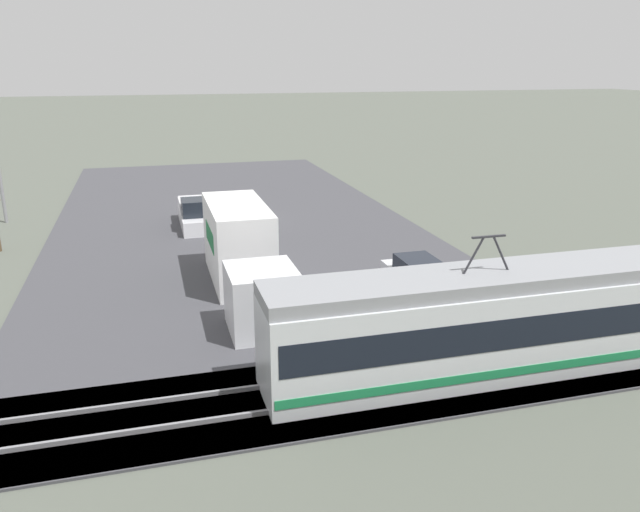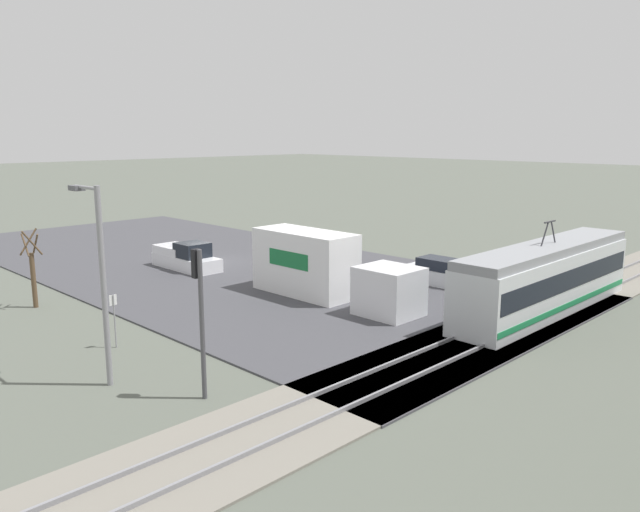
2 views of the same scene
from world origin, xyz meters
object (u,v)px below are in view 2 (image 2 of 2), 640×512
(pickup_truck, at_px, (187,258))
(street_lamp_near_crossing, at_px, (99,270))
(no_parking_sign, at_px, (114,316))
(box_truck, at_px, (324,269))
(traffic_light_pole, at_px, (200,303))
(light_rail_tram, at_px, (546,279))
(street_tree, at_px, (33,272))
(sedan_car_0, at_px, (439,273))

(pickup_truck, relative_size, street_lamp_near_crossing, 0.76)
(no_parking_sign, bearing_deg, street_lamp_near_crossing, 58.17)
(box_truck, height_order, traffic_light_pole, traffic_light_pole)
(light_rail_tram, xyz_separation_m, no_parking_sign, (17.43, -10.15, -0.33))
(pickup_truck, xyz_separation_m, street_tree, (10.41, 2.08, 1.07))
(box_truck, height_order, sedan_car_0, box_truck)
(street_lamp_near_crossing, bearing_deg, pickup_truck, -131.94)
(street_tree, bearing_deg, street_lamp_near_crossing, 80.15)
(sedan_car_0, xyz_separation_m, street_tree, (18.46, -11.81, 1.12))
(light_rail_tram, relative_size, sedan_car_0, 3.02)
(box_truck, relative_size, street_lamp_near_crossing, 1.46)
(box_truck, distance_m, street_tree, 14.72)
(box_truck, xyz_separation_m, street_lamp_near_crossing, (13.47, 2.51, 2.44))
(sedan_car_0, bearing_deg, box_truck, -19.78)
(box_truck, bearing_deg, no_parking_sign, -3.74)
(street_lamp_near_crossing, xyz_separation_m, no_parking_sign, (-2.02, -3.26, -2.74))
(sedan_car_0, xyz_separation_m, no_parking_sign, (18.48, -3.28, 0.67))
(light_rail_tram, bearing_deg, traffic_light_pole, -10.92)
(sedan_car_0, bearing_deg, light_rail_tram, 81.33)
(traffic_light_pole, distance_m, street_tree, 15.33)
(box_truck, bearing_deg, street_lamp_near_crossing, 10.56)
(sedan_car_0, bearing_deg, no_parking_sign, -10.06)
(light_rail_tram, distance_m, sedan_car_0, 7.02)
(no_parking_sign, bearing_deg, light_rail_tram, 149.80)
(pickup_truck, bearing_deg, no_parking_sign, 45.47)
(pickup_truck, xyz_separation_m, sedan_car_0, (-8.04, 13.89, -0.05))
(light_rail_tram, bearing_deg, pickup_truck, -71.38)
(street_lamp_near_crossing, distance_m, no_parking_sign, 4.71)
(pickup_truck, xyz_separation_m, street_lamp_near_crossing, (12.46, 13.87, 3.36))
(street_tree, relative_size, no_parking_sign, 1.79)
(traffic_light_pole, distance_m, street_lamp_near_crossing, 3.94)
(pickup_truck, height_order, no_parking_sign, no_parking_sign)
(street_lamp_near_crossing, relative_size, no_parking_sign, 3.13)
(street_lamp_near_crossing, bearing_deg, street_tree, -99.85)
(pickup_truck, bearing_deg, box_truck, 95.09)
(box_truck, height_order, pickup_truck, box_truck)
(traffic_light_pole, bearing_deg, sedan_car_0, -169.64)
(box_truck, relative_size, pickup_truck, 1.93)
(box_truck, relative_size, traffic_light_pole, 2.03)
(traffic_light_pole, relative_size, street_lamp_near_crossing, 0.72)
(light_rail_tram, height_order, traffic_light_pole, traffic_light_pole)
(sedan_car_0, relative_size, street_tree, 1.14)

